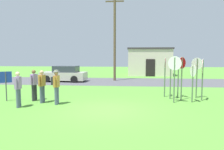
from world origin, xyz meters
TOP-DOWN VIEW (x-y plane):
  - ground_plane at (0.00, 0.00)m, footprint 80.00×80.00m
  - street_asphalt at (0.00, 10.86)m, footprint 60.00×6.40m
  - building_background at (3.45, 18.29)m, footprint 5.57×4.14m
  - utility_pole at (-0.50, 11.62)m, footprint 1.80×0.24m
  - parked_car_on_street at (-5.30, 10.45)m, footprint 4.37×2.16m
  - stop_sign_tallest at (3.39, 1.89)m, footprint 0.61×0.40m
  - stop_sign_low_front at (3.37, 2.84)m, footprint 0.10×0.64m
  - stop_sign_far_back at (3.92, 2.59)m, footprint 0.51×0.44m
  - stop_sign_rear_right at (4.36, 2.06)m, footprint 0.15×0.62m
  - stop_sign_rear_left at (5.00, 2.54)m, footprint 0.31×0.76m
  - stop_sign_leaning_right at (3.14, 3.39)m, footprint 0.14×0.60m
  - stop_sign_nearest at (3.88, 3.24)m, footprint 0.33×0.54m
  - stop_sign_leaning_left at (4.91, 3.21)m, footprint 0.67×0.10m
  - person_in_blue at (-4.10, 1.68)m, footprint 0.29×0.56m
  - person_holding_notes at (-2.58, 0.93)m, footprint 0.40×0.57m
  - person_with_sunhat at (-3.45, 1.23)m, footprint 0.26×0.57m
  - person_on_left at (-4.15, 0.17)m, footprint 0.28×0.56m
  - info_panel_leftmost at (-5.55, 1.42)m, footprint 0.52×0.34m

SIDE VIEW (x-z plane):
  - ground_plane at x=0.00m, z-range 0.00..0.00m
  - street_asphalt at x=0.00m, z-range 0.00..0.01m
  - parked_car_on_street at x=-5.30m, z-range -0.07..1.44m
  - person_in_blue at x=-4.10m, z-range 0.11..1.80m
  - person_with_sunhat at x=-3.45m, z-range 0.11..1.80m
  - person_on_left at x=-4.15m, z-range 0.11..1.80m
  - person_holding_notes at x=-2.58m, z-range 0.14..1.88m
  - info_panel_leftmost at x=-5.55m, z-range 0.30..1.90m
  - stop_sign_rear_right at x=4.36m, z-range 0.33..2.30m
  - stop_sign_leaning_right at x=3.14m, z-range 0.38..2.70m
  - stop_sign_nearest at x=3.88m, z-range 0.38..2.72m
  - stop_sign_low_front at x=3.37m, z-range 0.39..2.75m
  - stop_sign_leaning_left at x=4.91m, z-range 0.40..2.74m
  - stop_sign_rear_left at x=5.00m, z-range 0.43..2.74m
  - stop_sign_far_back at x=3.92m, z-range 0.40..2.79m
  - stop_sign_tallest at x=3.39m, z-range 0.43..2.85m
  - building_background at x=3.45m, z-range 0.01..3.51m
  - utility_pole at x=-0.50m, z-range 0.18..8.55m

